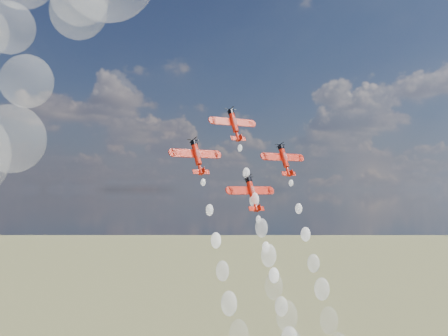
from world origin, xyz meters
TOP-DOWN VIEW (x-y plane):
  - plane_lead at (4.19, 24.95)m, footprint 13.35×6.25m
  - plane_left at (-10.10, 21.05)m, footprint 13.35×6.25m
  - plane_right at (18.49, 21.05)m, footprint 13.35×6.25m
  - plane_slot at (4.19, 17.16)m, footprint 13.35×6.25m
  - smoke_trail_lead at (4.20, 5.97)m, footprint 5.48×23.14m

SIDE VIEW (x-z plane):
  - smoke_trail_lead at x=4.20m, z-range 20.11..71.05m
  - plane_slot at x=4.19m, z-range 67.55..76.59m
  - plane_left at x=-10.10m, z-range 76.77..85.81m
  - plane_right at x=18.49m, z-range 76.77..85.81m
  - plane_lead at x=4.19m, z-range 85.99..95.03m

